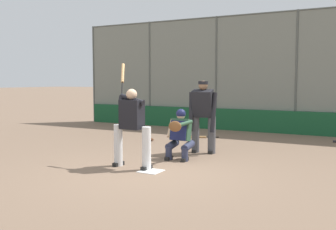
# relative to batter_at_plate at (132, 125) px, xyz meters

# --- Properties ---
(ground_plane) EXTENTS (160.00, 160.00, 0.00)m
(ground_plane) POSITION_rel_batter_at_plate_xyz_m (-0.52, 0.10, -0.90)
(ground_plane) COLOR #7A604C
(home_plate_marker) EXTENTS (0.43, 0.43, 0.01)m
(home_plate_marker) POSITION_rel_batter_at_plate_xyz_m (-0.52, 0.10, -0.89)
(home_plate_marker) COLOR white
(home_plate_marker) RESTS_ON ground_plane
(backstop_fence) EXTENTS (14.50, 0.08, 4.17)m
(backstop_fence) POSITION_rel_batter_at_plate_xyz_m (-0.52, -7.02, 1.28)
(backstop_fence) COLOR #515651
(backstop_fence) RESTS_ON ground_plane
(padding_wall) EXTENTS (14.13, 0.18, 0.78)m
(padding_wall) POSITION_rel_batter_at_plate_xyz_m (-0.52, -6.92, -0.51)
(padding_wall) COLOR #19512D
(padding_wall) RESTS_ON ground_plane
(bleachers_beyond) EXTENTS (10.09, 2.50, 1.48)m
(bleachers_beyond) POSITION_rel_batter_at_plate_xyz_m (-2.60, -9.52, -0.41)
(bleachers_beyond) COLOR slate
(bleachers_beyond) RESTS_ON ground_plane
(batter_at_plate) EXTENTS (1.01, 0.65, 2.19)m
(batter_at_plate) POSITION_rel_batter_at_plate_xyz_m (0.00, 0.00, 0.00)
(batter_at_plate) COLOR silver
(batter_at_plate) RESTS_ON ground_plane
(catcher_behind_plate) EXTENTS (0.62, 0.72, 1.16)m
(catcher_behind_plate) POSITION_rel_batter_at_plate_xyz_m (-0.48, -1.26, -0.29)
(catcher_behind_plate) COLOR #2D334C
(catcher_behind_plate) RESTS_ON ground_plane
(umpire_home) EXTENTS (0.73, 0.49, 1.81)m
(umpire_home) POSITION_rel_batter_at_plate_xyz_m (-0.64, -2.22, 0.08)
(umpire_home) COLOR #4C4C51
(umpire_home) RESTS_ON ground_plane
(spare_bat_near_backstop) EXTENTS (0.21, 0.81, 0.07)m
(spare_bat_near_backstop) POSITION_rel_batter_at_plate_xyz_m (1.08, -5.37, -0.86)
(spare_bat_near_backstop) COLOR black
(spare_bat_near_backstop) RESTS_ON ground_plane
(spare_bat_by_padding) EXTENTS (0.84, 0.40, 0.07)m
(spare_bat_by_padding) POSITION_rel_batter_at_plate_xyz_m (0.46, -4.58, -0.86)
(spare_bat_by_padding) COLOR black
(spare_bat_by_padding) RESTS_ON ground_plane
(fielding_glove_on_dirt) EXTENTS (0.27, 0.21, 0.10)m
(fielding_glove_on_dirt) POSITION_rel_batter_at_plate_xyz_m (1.57, -3.27, -0.85)
(fielding_glove_on_dirt) COLOR #56331E
(fielding_glove_on_dirt) RESTS_ON ground_plane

